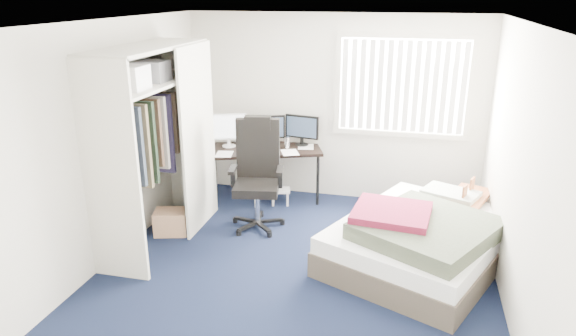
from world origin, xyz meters
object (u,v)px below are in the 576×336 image
(nightstand, at_px, (468,201))
(desk, at_px, (265,145))
(office_chair, at_px, (257,185))
(bed, at_px, (421,238))

(nightstand, bearing_deg, desk, 167.02)
(desk, xyz_separation_m, nightstand, (2.61, -0.60, -0.31))
(office_chair, xyz_separation_m, bed, (1.96, -0.50, -0.23))
(desk, relative_size, office_chair, 1.23)
(nightstand, bearing_deg, bed, -124.36)
(office_chair, height_order, bed, office_chair)
(desk, bearing_deg, office_chair, -79.95)
(bed, bearing_deg, nightstand, 55.64)
(office_chair, relative_size, nightstand, 1.57)
(desk, bearing_deg, bed, -32.41)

